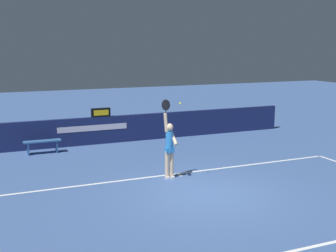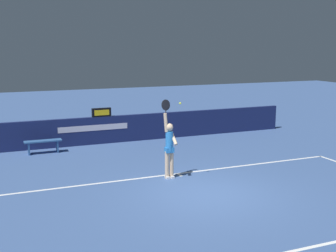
{
  "view_description": "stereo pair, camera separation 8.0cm",
  "coord_description": "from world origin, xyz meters",
  "px_view_note": "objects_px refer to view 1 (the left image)",
  "views": [
    {
      "loc": [
        -5.46,
        -10.21,
        4.11
      ],
      "look_at": [
        -0.34,
        2.06,
        1.6
      ],
      "focal_mm": 46.1,
      "sensor_mm": 36.0,
      "label": 1
    },
    {
      "loc": [
        -5.39,
        -10.24,
        4.11
      ],
      "look_at": [
        -0.34,
        2.06,
        1.6
      ],
      "focal_mm": 46.1,
      "sensor_mm": 36.0,
      "label": 2
    }
  ],
  "objects_px": {
    "tennis_ball": "(180,103)",
    "courtside_bench_near": "(42,144)",
    "tennis_player": "(169,146)",
    "speed_display": "(101,112)"
  },
  "relations": [
    {
      "from": "tennis_ball",
      "to": "courtside_bench_near",
      "type": "height_order",
      "value": "tennis_ball"
    },
    {
      "from": "speed_display",
      "to": "tennis_player",
      "type": "xyz_separation_m",
      "value": [
        0.79,
        -5.52,
        -0.3
      ]
    },
    {
      "from": "tennis_ball",
      "to": "courtside_bench_near",
      "type": "bearing_deg",
      "value": 124.64
    },
    {
      "from": "courtside_bench_near",
      "to": "tennis_ball",
      "type": "bearing_deg",
      "value": -55.36
    },
    {
      "from": "tennis_ball",
      "to": "tennis_player",
      "type": "bearing_deg",
      "value": 122.31
    },
    {
      "from": "courtside_bench_near",
      "to": "tennis_player",
      "type": "bearing_deg",
      "value": -55.2
    },
    {
      "from": "tennis_player",
      "to": "courtside_bench_near",
      "type": "relative_size",
      "value": 1.79
    },
    {
      "from": "tennis_player",
      "to": "speed_display",
      "type": "bearing_deg",
      "value": 98.13
    },
    {
      "from": "tennis_player",
      "to": "tennis_ball",
      "type": "xyz_separation_m",
      "value": [
        0.21,
        -0.34,
        1.35
      ]
    },
    {
      "from": "speed_display",
      "to": "tennis_ball",
      "type": "xyz_separation_m",
      "value": [
        1.0,
        -5.85,
        1.06
      ]
    }
  ]
}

